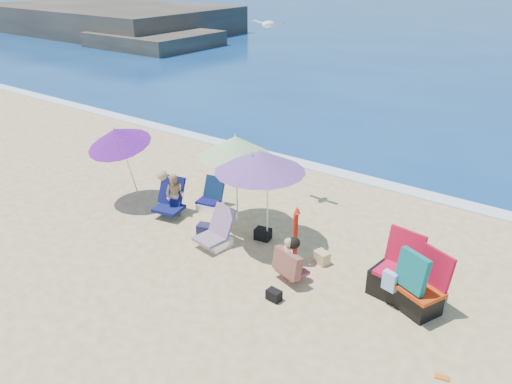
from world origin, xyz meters
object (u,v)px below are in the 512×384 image
Objects in this scene: camp_chair_right at (419,290)px; furled_umbrella at (296,234)px; camp_chair_left at (393,277)px; person_left at (173,195)px; chair_rainbow at (216,236)px; umbrella_turquoise at (260,161)px; umbrella_blue at (117,137)px; chair_navy at (211,201)px; umbrella_striped at (236,147)px; seagull at (268,24)px; person_center at (289,260)px.

furled_umbrella is at bearing -179.83° from camp_chair_right.
camp_chair_left is 1.04× the size of person_left.
person_left is (-1.58, 0.45, 0.28)m from chair_rainbow.
umbrella_turquoise reaches higher than chair_rainbow.
furled_umbrella is (4.56, 0.08, -0.93)m from umbrella_blue.
umbrella_turquoise is at bearing -18.25° from chair_navy.
umbrella_blue is at bearing -177.17° from camp_chair_left.
camp_chair_right is at bearing -24.17° from camp_chair_left.
furled_umbrella is at bearing -17.30° from chair_navy.
person_left is at bearing 177.49° from furled_umbrella.
seagull is (-0.19, 1.36, 2.18)m from umbrella_striped.
chair_navy is (-1.77, 0.58, -1.55)m from umbrella_turquoise.
chair_rainbow is (1.14, -1.17, 0.02)m from chair_navy.
chair_rainbow is at bearing -4.38° from umbrella_blue.
person_left is (-1.34, -0.51, -1.23)m from umbrella_striped.
furled_umbrella is at bearing -15.57° from umbrella_turquoise.
furled_umbrella is 1.46× the size of chair_rainbow.
furled_umbrella reaches higher than camp_chair_right.
camp_chair_left is (2.76, -0.04, -1.39)m from umbrella_turquoise.
person_left is at bearing 164.11° from chair_rainbow.
person_left is (-0.44, -0.72, 0.30)m from chair_navy.
umbrella_blue is 4.02m from seagull.
furled_umbrella is at bearing 10.82° from chair_rainbow.
chair_rainbow is at bearing -79.56° from seagull.
chair_rainbow is 3.44m from camp_chair_left.
umbrella_blue is 2.51× the size of seagull.
chair_rainbow is at bearing 174.09° from person_center.
seagull is (1.15, 1.88, 3.42)m from person_left.
umbrella_turquoise is at bearing 3.47° from person_left.
umbrella_turquoise is 2.74× the size of chair_rainbow.
seagull is at bearing 131.61° from person_center.
chair_rainbow is (2.95, -0.23, -1.37)m from umbrella_blue.
person_left is (-5.47, 0.13, 0.08)m from camp_chair_right.
umbrella_turquoise is at bearing 42.69° from chair_rainbow.
person_left is (-2.21, -0.13, -1.24)m from umbrella_turquoise.
seagull is (2.52, 2.10, 2.32)m from umbrella_blue.
chair_rainbow is 3.91m from camp_chair_right.
umbrella_turquoise reaches higher than chair_navy.
umbrella_striped is at bearing 150.66° from person_center.
person_center is at bearing -24.70° from chair_navy.
camp_chair_left is at bearing 2.83° from umbrella_blue.
umbrella_blue is 2.24× the size of person_center.
camp_chair_left and camp_chair_right have the same top height.
umbrella_striped is at bearing 103.91° from chair_rainbow.
umbrella_striped reaches higher than umbrella_turquoise.
umbrella_striped is 1.78× the size of camp_chair_right.
camp_chair_right reaches higher than person_left.
umbrella_striped is 2.45× the size of chair_rainbow.
chair_navy is 0.67× the size of person_left.
chair_navy is (1.81, 0.94, -1.40)m from umbrella_blue.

